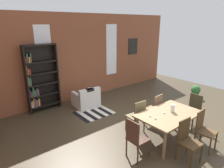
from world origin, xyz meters
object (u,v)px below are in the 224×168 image
Objects in this scene: dining_chair_far_left at (137,115)px; bookshelf_tall at (40,80)px; potted_plant_corner at (196,91)px; vase_on_table at (173,108)px; dining_chair_near_left at (187,139)px; dining_table at (169,116)px; dining_chair_head_left at (136,138)px; dining_chair_head_right at (193,109)px; dining_chair_near_right at (204,129)px; dining_chair_far_right at (155,108)px; armchair_white at (86,99)px.

dining_chair_far_left is 3.49m from bookshelf_tall.
potted_plant_corner is at bearing -28.02° from bookshelf_tall.
vase_on_table reaches higher than potted_plant_corner.
dining_chair_near_left is 1.49m from dining_chair_far_left.
dining_chair_near_left is 4.18m from potted_plant_corner.
dining_table is 4.30m from bookshelf_tall.
dining_chair_near_left and dining_chair_head_left have the same top height.
vase_on_table is at bearing -161.51° from potted_plant_corner.
dining_chair_near_right is at bearing -137.90° from dining_chair_head_right.
dining_table is at bearing -162.17° from potted_plant_corner.
dining_chair_far_left is at bearing -64.92° from bookshelf_tall.
dining_chair_head_right is at bearing -0.09° from dining_chair_head_left.
dining_chair_far_left is (-0.73, 1.49, 0.00)m from dining_chair_near_right.
potted_plant_corner is at bearing 26.10° from dining_chair_near_left.
dining_table is 1.70× the size of dining_chair_near_left.
dining_chair_far_right is (0.37, 0.74, -0.14)m from dining_table.
potted_plant_corner is at bearing 26.32° from dining_chair_head_right.
vase_on_table is at bearing 56.79° from dining_chair_near_left.
dining_chair_far_left reaches higher than armchair_white.
vase_on_table is 1.35m from dining_chair_head_left.
potted_plant_corner is at bearing 18.49° from vase_on_table.
dining_chair_far_right is at bearing 25.64° from dining_chair_head_left.
dining_chair_near_right is at bearing -0.00° from dining_chair_near_left.
dining_chair_near_right is 1.66m from dining_chair_far_left.
bookshelf_tall reaches higher than dining_chair_far_left.
dining_table is 0.84m from dining_chair_near_left.
armchair_white is at bearing 152.16° from potted_plant_corner.
dining_chair_far_right is 2.56m from armchair_white.
dining_chair_head_left is (-1.18, 0.00, -0.14)m from dining_table.
armchair_white is at bearing 98.98° from dining_table.
dining_chair_near_left is (-0.49, -0.74, -0.33)m from vase_on_table.
dining_chair_near_right is (1.54, -0.75, 0.00)m from dining_chair_head_left.
dining_chair_near_left is at bearing -154.22° from dining_chair_head_right.
dining_chair_head_left and dining_chair_near_right have the same top height.
dining_chair_head_left is 3.22m from armchair_white.
dining_chair_head_right is 3.57m from armchair_white.
vase_on_table is at bearing -63.12° from bookshelf_tall.
potted_plant_corner is at bearing -27.84° from armchair_white.
dining_chair_near_left is 1.11m from dining_chair_head_left.
dining_chair_head_left is at bearing 179.94° from vase_on_table.
dining_chair_near_left is at bearing -42.25° from dining_chair_head_left.
potted_plant_corner is (3.74, 1.83, -0.22)m from dining_chair_near_left.
dining_chair_far_right is 1.49m from dining_chair_near_right.
vase_on_table is 0.39× the size of potted_plant_corner.
vase_on_table is 3.48m from potted_plant_corner.
dining_chair_far_right and dining_chair_near_right have the same top height.
dining_chair_far_right and dining_chair_near_left have the same top height.
dining_chair_head_left is 0.42× the size of bookshelf_tall.
dining_chair_near_left is at bearing -116.03° from dining_chair_far_right.
armchair_white is at bearing 109.87° from dining_chair_far_right.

